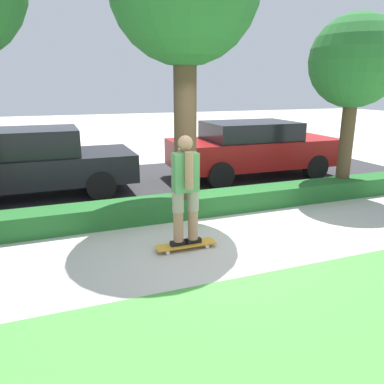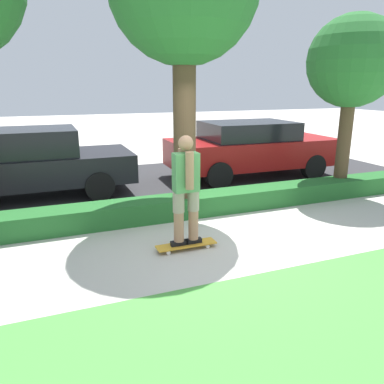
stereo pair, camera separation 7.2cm
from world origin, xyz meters
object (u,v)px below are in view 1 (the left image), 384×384
object	(u,v)px
tree_far	(355,64)
skateboard	(186,245)
parked_car_middle	(253,148)
skater_person	(186,188)
parked_car_front	(30,162)

from	to	relation	value
tree_far	skateboard	bearing A→B (deg)	-159.77
parked_car_middle	skater_person	bearing A→B (deg)	-129.40
skateboard	parked_car_middle	world-z (taller)	parked_car_middle
skater_person	parked_car_middle	xyz separation A→B (m)	(3.36, 3.91, -0.17)
parked_car_front	skateboard	bearing A→B (deg)	-60.20
parked_car_front	tree_far	bearing A→B (deg)	-19.37
parked_car_front	parked_car_middle	distance (m)	5.66
skateboard	skater_person	world-z (taller)	skater_person
skateboard	skater_person	bearing A→B (deg)	-165.96
skateboard	skater_person	distance (m)	0.91
skater_person	parked_car_middle	distance (m)	5.16
tree_far	parked_car_front	bearing A→B (deg)	160.98
skateboard	parked_car_front	distance (m)	4.64
tree_far	skater_person	bearing A→B (deg)	-159.77
tree_far	parked_car_front	distance (m)	7.43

